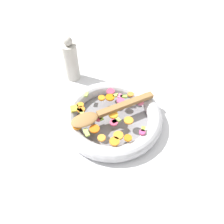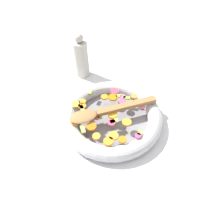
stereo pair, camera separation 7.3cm
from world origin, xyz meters
TOP-DOWN VIEW (x-y plane):
  - ground_plane at (0.00, 0.00)m, footprint 4.00×4.00m
  - skillet at (0.00, 0.00)m, footprint 0.34×0.34m
  - chopped_vegetables at (-0.01, -0.02)m, footprint 0.27×0.25m
  - wooden_spoon at (-0.01, -0.02)m, footprint 0.19×0.27m
  - pepper_mill at (-0.26, 0.12)m, footprint 0.06×0.06m

SIDE VIEW (x-z plane):
  - ground_plane at x=0.00m, z-range 0.00..0.00m
  - skillet at x=0.00m, z-range 0.00..0.05m
  - chopped_vegetables at x=-0.01m, z-range 0.05..0.06m
  - wooden_spoon at x=-0.01m, z-range 0.06..0.07m
  - pepper_mill at x=-0.26m, z-range -0.01..0.18m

